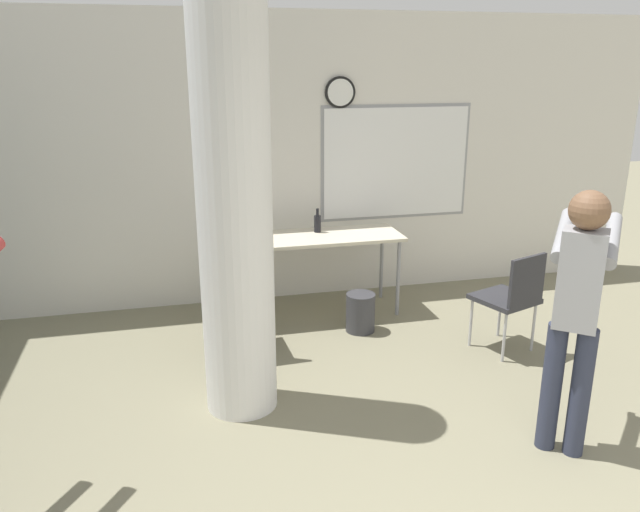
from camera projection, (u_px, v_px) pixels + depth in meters
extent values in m
cube|color=silver|center=(279.00, 161.00, 6.13)|extent=(8.00, 0.12, 2.80)
cylinder|color=black|center=(340.00, 92.00, 6.00)|extent=(0.30, 0.03, 0.30)
cylinder|color=white|center=(340.00, 92.00, 5.99)|extent=(0.25, 0.01, 0.25)
cube|color=#99999E|center=(396.00, 162.00, 6.35)|extent=(1.58, 0.01, 1.16)
cube|color=white|center=(396.00, 163.00, 6.35)|extent=(1.52, 0.02, 1.10)
cylinder|color=white|center=(235.00, 212.00, 4.03)|extent=(0.49, 0.49, 2.80)
cube|color=beige|center=(316.00, 237.00, 5.84)|extent=(1.61, 0.60, 0.03)
cylinder|color=gray|center=(241.00, 291.00, 5.57)|extent=(0.04, 0.04, 0.74)
cylinder|color=gray|center=(398.00, 278.00, 5.90)|extent=(0.04, 0.04, 0.74)
cylinder|color=gray|center=(235.00, 274.00, 6.01)|extent=(0.04, 0.04, 0.74)
cylinder|color=gray|center=(381.00, 263.00, 6.35)|extent=(0.04, 0.04, 0.74)
cylinder|color=black|center=(317.00, 224.00, 5.94)|extent=(0.07, 0.07, 0.16)
cylinder|color=black|center=(317.00, 212.00, 5.90)|extent=(0.03, 0.03, 0.07)
cylinder|color=#38383D|center=(360.00, 312.00, 5.60)|extent=(0.26, 0.26, 0.35)
cube|color=#2D2D33|center=(504.00, 299.00, 5.18)|extent=(0.56, 0.56, 0.04)
cube|color=#2D2D33|center=(527.00, 281.00, 4.95)|extent=(0.38, 0.16, 0.40)
cylinder|color=#B7B7BC|center=(500.00, 313.00, 5.49)|extent=(0.02, 0.02, 0.43)
cylinder|color=#B7B7BC|center=(471.00, 322.00, 5.30)|extent=(0.02, 0.02, 0.43)
cylinder|color=#B7B7BC|center=(533.00, 327.00, 5.20)|extent=(0.02, 0.02, 0.43)
cylinder|color=#B7B7BC|center=(504.00, 337.00, 5.01)|extent=(0.02, 0.02, 0.43)
cube|color=#2D2D33|center=(238.00, 299.00, 5.16)|extent=(0.46, 0.46, 0.04)
cube|color=#2D2D33|center=(242.00, 283.00, 4.91)|extent=(0.40, 0.05, 0.40)
cylinder|color=#B7B7BC|center=(257.00, 315.00, 5.44)|extent=(0.02, 0.02, 0.43)
cylinder|color=#B7B7BC|center=(215.00, 320.00, 5.35)|extent=(0.02, 0.02, 0.43)
cylinder|color=#B7B7BC|center=(265.00, 332.00, 5.11)|extent=(0.02, 0.02, 0.43)
cylinder|color=#B7B7BC|center=(221.00, 337.00, 5.02)|extent=(0.02, 0.02, 0.43)
cylinder|color=#2D3347|center=(580.00, 393.00, 3.77)|extent=(0.12, 0.12, 0.84)
cylinder|color=#2D3347|center=(551.00, 387.00, 3.84)|extent=(0.12, 0.12, 0.84)
cube|color=#99999E|center=(580.00, 280.00, 3.59)|extent=(0.31, 0.30, 0.59)
sphere|color=brown|center=(589.00, 210.00, 3.47)|extent=(0.23, 0.23, 0.23)
cylinder|color=#99999E|center=(612.00, 240.00, 3.68)|extent=(0.40, 0.46, 0.24)
cylinder|color=#99999E|center=(564.00, 235.00, 3.79)|extent=(0.40, 0.46, 0.24)
cube|color=white|center=(567.00, 226.00, 3.99)|extent=(0.11, 0.12, 0.04)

